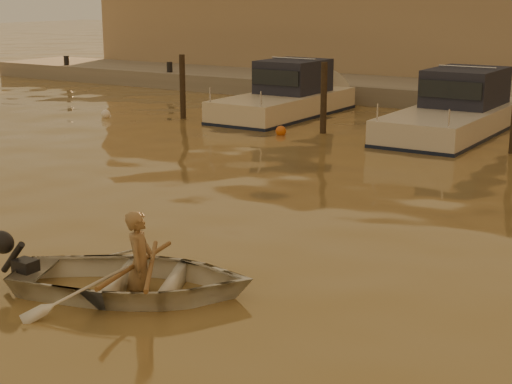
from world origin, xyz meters
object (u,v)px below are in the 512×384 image
Objects in this scene: dinghy at (133,279)px; person at (140,264)px; moored_boat_1 at (284,96)px; moored_boat_2 at (456,110)px.

person is (0.09, 0.04, 0.21)m from dinghy.
moored_boat_1 is at bearing -1.31° from dinghy.
dinghy is at bearing -87.88° from moored_boat_2.
dinghy is 2.22× the size of person.
moored_boat_1 reaches higher than dinghy.
moored_boat_1 is at bearing 180.00° from moored_boat_2.
dinghy is 0.23m from person.
moored_boat_1 reaches higher than person.
person is at bearing -87.51° from moored_boat_2.
moored_boat_2 reaches higher than dinghy.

